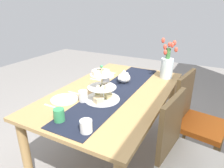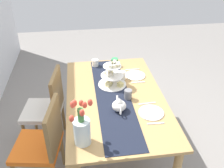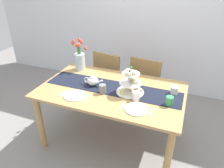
{
  "view_description": "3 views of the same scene",
  "coord_description": "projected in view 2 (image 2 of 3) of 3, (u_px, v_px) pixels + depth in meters",
  "views": [
    {
      "loc": [
        1.54,
        0.79,
        1.51
      ],
      "look_at": [
        0.05,
        0.01,
        0.83
      ],
      "focal_mm": 32.29,
      "sensor_mm": 36.0,
      "label": 1
    },
    {
      "loc": [
        -2.03,
        0.32,
        2.18
      ],
      "look_at": [
        0.08,
        0.02,
        0.84
      ],
      "focal_mm": 40.14,
      "sensor_mm": 36.0,
      "label": 2
    },
    {
      "loc": [
        0.75,
        -1.9,
        1.91
      ],
      "look_at": [
        0.01,
        -0.02,
        0.82
      ],
      "focal_mm": 33.72,
      "sensor_mm": 36.0,
      "label": 3
    }
  ],
  "objects": [
    {
      "name": "ground_plane",
      "position": [
        115.0,
        149.0,
        2.9
      ],
      "size": [
        8.0,
        8.0,
        0.0
      ],
      "primitive_type": "plane",
      "color": "gray"
    },
    {
      "name": "tulip_vase",
      "position": [
        82.0,
        128.0,
        1.89
      ],
      "size": [
        0.22,
        0.17,
        0.43
      ],
      "color": "silver",
      "rests_on": "dining_table"
    },
    {
      "name": "dining_table",
      "position": [
        115.0,
        104.0,
        2.56
      ],
      "size": [
        1.6,
        0.96,
        0.74
      ],
      "color": "tan",
      "rests_on": "ground_plane"
    },
    {
      "name": "teapot",
      "position": [
        119.0,
        105.0,
        2.28
      ],
      "size": [
        0.24,
        0.13,
        0.14
      ],
      "color": "white",
      "rests_on": "table_runner"
    },
    {
      "name": "fork_left",
      "position": [
        156.0,
        123.0,
        2.15
      ],
      "size": [
        0.02,
        0.15,
        0.01
      ],
      "primitive_type": "cube",
      "rotation": [
        0.0,
        0.0,
        -0.04
      ],
      "color": "silver",
      "rests_on": "dining_table"
    },
    {
      "name": "mug_white_text",
      "position": [
        122.0,
        75.0,
        2.75
      ],
      "size": [
        0.08,
        0.08,
        0.09
      ],
      "primitive_type": "cylinder",
      "color": "white",
      "rests_on": "dining_table"
    },
    {
      "name": "chair_left",
      "position": [
        44.0,
        142.0,
        2.3
      ],
      "size": [
        0.48,
        0.48,
        0.91
      ],
      "color": "olive",
      "rests_on": "ground_plane"
    },
    {
      "name": "cream_jug",
      "position": [
        95.0,
        63.0,
        3.02
      ],
      "size": [
        0.08,
        0.08,
        0.08
      ],
      "primitive_type": "cylinder",
      "color": "white",
      "rests_on": "dining_table"
    },
    {
      "name": "knife_right",
      "position": [
        132.0,
        69.0,
        2.96
      ],
      "size": [
        0.01,
        0.17,
        0.01
      ],
      "primitive_type": "cube",
      "rotation": [
        0.0,
        0.0,
        -0.01
      ],
      "color": "silver",
      "rests_on": "dining_table"
    },
    {
      "name": "chair_right",
      "position": [
        48.0,
        106.0,
        2.76
      ],
      "size": [
        0.47,
        0.47,
        0.91
      ],
      "color": "olive",
      "rests_on": "ground_plane"
    },
    {
      "name": "knife_left",
      "position": [
        147.0,
        103.0,
        2.39
      ],
      "size": [
        0.02,
        0.17,
        0.01
      ],
      "primitive_type": "cube",
      "rotation": [
        0.0,
        0.0,
        0.06
      ],
      "color": "silver",
      "rests_on": "dining_table"
    },
    {
      "name": "dinner_plate_right",
      "position": [
        135.0,
        75.0,
        2.84
      ],
      "size": [
        0.23,
        0.23,
        0.01
      ],
      "primitive_type": "cylinder",
      "color": "white",
      "rests_on": "dining_table"
    },
    {
      "name": "mug_orange",
      "position": [
        115.0,
        62.0,
        3.03
      ],
      "size": [
        0.08,
        0.08,
        0.09
      ],
      "primitive_type": "cylinder",
      "color": "#389356",
      "rests_on": "dining_table"
    },
    {
      "name": "dinner_plate_left",
      "position": [
        151.0,
        113.0,
        2.27
      ],
      "size": [
        0.23,
        0.23,
        0.01
      ],
      "primitive_type": "cylinder",
      "color": "white",
      "rests_on": "dining_table"
    },
    {
      "name": "mug_grey",
      "position": [
        128.0,
        94.0,
        2.44
      ],
      "size": [
        0.08,
        0.08,
        0.09
      ],
      "primitive_type": "cylinder",
      "color": "slate",
      "rests_on": "table_runner"
    },
    {
      "name": "fork_right",
      "position": [
        138.0,
        82.0,
        2.72
      ],
      "size": [
        0.02,
        0.15,
        0.01
      ],
      "primitive_type": "cube",
      "rotation": [
        0.0,
        0.0,
        -0.03
      ],
      "color": "silver",
      "rests_on": "dining_table"
    },
    {
      "name": "tiered_cake_stand",
      "position": [
        112.0,
        76.0,
        2.63
      ],
      "size": [
        0.3,
        0.3,
        0.3
      ],
      "color": "beige",
      "rests_on": "table_runner"
    },
    {
      "name": "table_runner",
      "position": [
        113.0,
        96.0,
        2.5
      ],
      "size": [
        1.54,
        0.34,
        0.0
      ],
      "primitive_type": "cube",
      "color": "black",
      "rests_on": "dining_table"
    }
  ]
}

